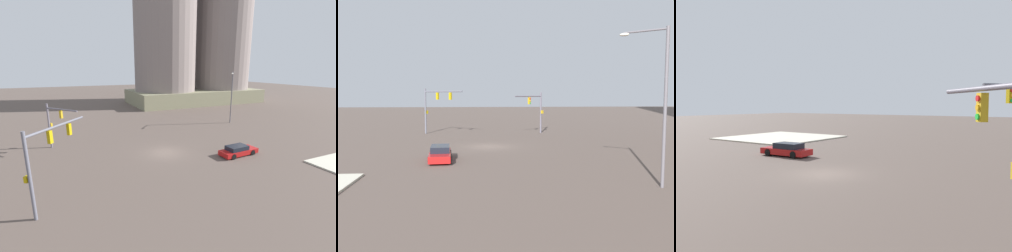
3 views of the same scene
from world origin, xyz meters
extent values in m
plane|color=brown|center=(0.00, 0.00, 0.00)|extent=(233.41, 233.41, 0.00)
cylinder|color=slate|center=(-12.73, 7.89, 2.88)|extent=(0.24, 0.24, 5.76)
cylinder|color=slate|center=(-11.09, 5.86, 5.22)|extent=(3.42, 4.16, 0.18)
cube|color=#BB9318|center=(-11.20, 6.00, 4.60)|extent=(0.40, 0.41, 0.95)
cylinder|color=red|center=(-11.07, 6.10, 4.90)|extent=(0.17, 0.19, 0.20)
cylinder|color=orange|center=(-11.07, 6.10, 4.60)|extent=(0.17, 0.19, 0.20)
cylinder|color=green|center=(-11.07, 6.10, 4.30)|extent=(0.17, 0.19, 0.20)
cube|color=#BB9318|center=(-12.52, 8.05, 2.99)|extent=(0.38, 0.38, 0.44)
cylinder|color=slate|center=(-13.31, -8.27, 3.14)|extent=(0.24, 0.24, 6.28)
cylinder|color=slate|center=(-11.36, -5.65, 5.86)|extent=(4.04, 5.34, 0.18)
cube|color=#B2930B|center=(-11.95, -6.44, 5.24)|extent=(0.40, 0.41, 0.95)
cylinder|color=red|center=(-12.08, -6.35, 5.54)|extent=(0.17, 0.20, 0.20)
cylinder|color=orange|center=(-12.08, -6.35, 5.24)|extent=(0.17, 0.20, 0.20)
cylinder|color=green|center=(-12.08, -6.35, 4.94)|extent=(0.17, 0.20, 0.20)
cube|color=#B2930B|center=(-10.59, -4.63, 5.24)|extent=(0.40, 0.41, 0.95)
cylinder|color=red|center=(-10.72, -4.53, 5.54)|extent=(0.17, 0.20, 0.20)
cylinder|color=orange|center=(-10.72, -4.53, 5.24)|extent=(0.17, 0.20, 0.20)
cylinder|color=green|center=(-10.72, -4.53, 4.94)|extent=(0.17, 0.20, 0.20)
cube|color=#B2930B|center=(-13.52, -8.11, 3.00)|extent=(0.37, 0.38, 0.44)
cylinder|color=#605C62|center=(17.57, 9.62, 4.70)|extent=(0.20, 0.20, 9.39)
cylinder|color=#605C62|center=(16.72, 8.69, 9.24)|extent=(1.78, 1.94, 0.12)
ellipsoid|color=silver|center=(15.87, 7.76, 9.14)|extent=(0.63, 0.65, 0.20)
cube|color=gray|center=(25.33, 36.40, 1.89)|extent=(37.62, 18.80, 3.77)
cube|color=#B31817|center=(7.64, -4.30, 0.44)|extent=(4.89, 2.03, 0.55)
cube|color=black|center=(7.36, -4.32, 0.96)|extent=(2.58, 1.68, 0.50)
cylinder|color=black|center=(9.07, -3.41, 0.32)|extent=(0.65, 0.26, 0.64)
cylinder|color=black|center=(9.18, -5.01, 0.32)|extent=(0.65, 0.26, 0.64)
cylinder|color=black|center=(6.11, -3.60, 0.32)|extent=(0.65, 0.26, 0.64)
cylinder|color=black|center=(6.21, -5.20, 0.32)|extent=(0.65, 0.26, 0.64)
camera|label=1|loc=(-10.83, -24.78, 10.14)|focal=25.02mm
camera|label=2|loc=(37.64, -1.38, 5.52)|focal=38.59mm
camera|label=3|loc=(-13.50, 17.42, 4.70)|focal=35.20mm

